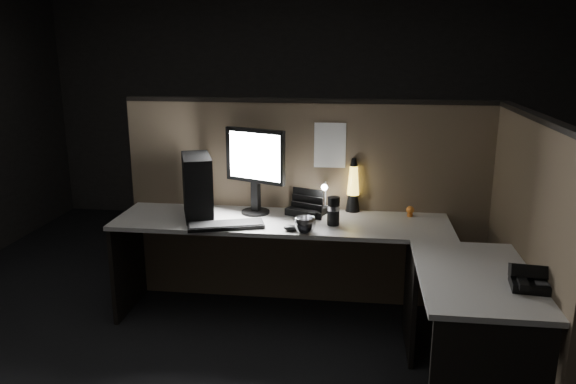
# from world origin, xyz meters

# --- Properties ---
(floor) EXTENTS (6.00, 6.00, 0.00)m
(floor) POSITION_xyz_m (0.00, 0.00, 0.00)
(floor) COLOR black
(floor) RESTS_ON ground
(room_shell) EXTENTS (6.00, 6.00, 6.00)m
(room_shell) POSITION_xyz_m (0.00, 0.00, 1.62)
(room_shell) COLOR silver
(room_shell) RESTS_ON ground
(partition_back) EXTENTS (2.66, 0.06, 1.50)m
(partition_back) POSITION_xyz_m (0.00, 0.93, 0.75)
(partition_back) COLOR brown
(partition_back) RESTS_ON ground
(partition_right) EXTENTS (0.06, 1.66, 1.50)m
(partition_right) POSITION_xyz_m (1.33, 0.10, 0.75)
(partition_right) COLOR brown
(partition_right) RESTS_ON ground
(desk) EXTENTS (2.60, 1.60, 0.73)m
(desk) POSITION_xyz_m (0.18, 0.25, 0.58)
(desk) COLOR #B1ADA7
(desk) RESTS_ON ground
(pc_tower) EXTENTS (0.32, 0.45, 0.43)m
(pc_tower) POSITION_xyz_m (-0.74, 0.61, 0.95)
(pc_tower) COLOR black
(pc_tower) RESTS_ON desk
(monitor) EXTENTS (0.45, 0.22, 0.60)m
(monitor) POSITION_xyz_m (-0.35, 0.75, 1.09)
(monitor) COLOR black
(monitor) RESTS_ON desk
(keyboard) EXTENTS (0.53, 0.31, 0.02)m
(keyboard) POSITION_xyz_m (-0.49, 0.40, 0.74)
(keyboard) COLOR black
(keyboard) RESTS_ON desk
(mouse) EXTENTS (0.11, 0.08, 0.04)m
(mouse) POSITION_xyz_m (-0.05, 0.38, 0.75)
(mouse) COLOR black
(mouse) RESTS_ON desk
(clip_lamp) EXTENTS (0.04, 0.18, 0.22)m
(clip_lamp) POSITION_xyz_m (0.13, 0.82, 0.86)
(clip_lamp) COLOR white
(clip_lamp) RESTS_ON desk
(organizer) EXTENTS (0.31, 0.29, 0.19)m
(organizer) POSITION_xyz_m (0.01, 0.77, 0.77)
(organizer) COLOR black
(organizer) RESTS_ON desk
(lava_lamp) EXTENTS (0.10, 0.10, 0.39)m
(lava_lamp) POSITION_xyz_m (0.33, 0.88, 0.89)
(lava_lamp) COLOR black
(lava_lamp) RESTS_ON desk
(travel_mug) EXTENTS (0.09, 0.09, 0.19)m
(travel_mug) POSITION_xyz_m (0.21, 0.54, 0.83)
(travel_mug) COLOR black
(travel_mug) RESTS_ON desk
(steel_mug) EXTENTS (0.14, 0.14, 0.11)m
(steel_mug) POSITION_xyz_m (0.04, 0.34, 0.78)
(steel_mug) COLOR silver
(steel_mug) RESTS_ON desk
(figurine) EXTENTS (0.05, 0.05, 0.05)m
(figurine) POSITION_xyz_m (0.74, 0.80, 0.78)
(figurine) COLOR orange
(figurine) RESTS_ON desk
(pinned_paper) EXTENTS (0.23, 0.00, 0.32)m
(pinned_paper) POSITION_xyz_m (0.16, 0.90, 1.20)
(pinned_paper) COLOR white
(pinned_paper) RESTS_ON partition_back
(desk_phone) EXTENTS (0.23, 0.23, 0.12)m
(desk_phone) POSITION_xyz_m (1.24, -0.34, 0.78)
(desk_phone) COLOR black
(desk_phone) RESTS_ON desk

